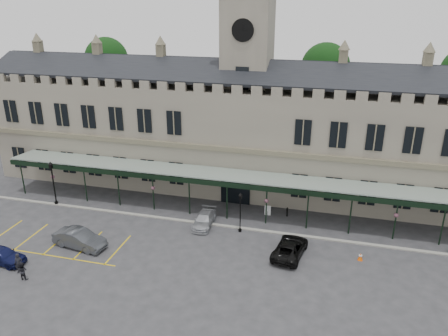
% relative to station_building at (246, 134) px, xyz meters
% --- Properties ---
extents(ground, '(140.00, 140.00, 0.00)m').
position_rel_station_building_xyz_m(ground, '(0.00, -15.91, -6.47)').
color(ground, '#2F2F32').
extents(station_building, '(60.00, 10.36, 17.30)m').
position_rel_station_building_xyz_m(station_building, '(0.00, 0.00, 0.00)').
color(station_building, slate).
rests_on(station_building, ground).
extents(clock_tower, '(5.60, 5.60, 24.80)m').
position_rel_station_building_xyz_m(clock_tower, '(0.00, 0.09, 6.64)').
color(clock_tower, slate).
rests_on(clock_tower, ground).
extents(canopy, '(50.00, 4.10, 4.30)m').
position_rel_station_building_xyz_m(canopy, '(0.00, -8.45, -4.06)').
color(canopy, '#8C9E93').
rests_on(canopy, ground).
extents(kerb, '(60.00, 0.40, 0.12)m').
position_rel_station_building_xyz_m(kerb, '(0.00, -10.41, -6.41)').
color(kerb, gray).
rests_on(kerb, ground).
extents(parking_markings, '(16.00, 6.00, 0.01)m').
position_rel_station_building_xyz_m(parking_markings, '(-14.00, -17.41, -6.47)').
color(parking_markings, gold).
rests_on(parking_markings, ground).
extents(tree_behind_left, '(6.00, 6.00, 16.00)m').
position_rel_station_building_xyz_m(tree_behind_left, '(-22.00, 9.09, 6.35)').
color(tree_behind_left, '#332314').
rests_on(tree_behind_left, ground).
extents(tree_behind_mid, '(6.00, 6.00, 16.00)m').
position_rel_station_building_xyz_m(tree_behind_mid, '(8.00, 9.09, 6.35)').
color(tree_behind_mid, '#332314').
rests_on(tree_behind_mid, ground).
extents(lamp_post_left, '(0.48, 0.48, 5.02)m').
position_rel_station_building_xyz_m(lamp_post_left, '(-18.78, -10.31, -3.49)').
color(lamp_post_left, black).
rests_on(lamp_post_left, ground).
extents(lamp_post_mid, '(0.39, 0.39, 4.11)m').
position_rel_station_building_xyz_m(lamp_post_mid, '(1.87, -10.97, -4.03)').
color(lamp_post_mid, black).
rests_on(lamp_post_mid, ground).
extents(traffic_cone, '(0.43, 0.43, 0.68)m').
position_rel_station_building_xyz_m(traffic_cone, '(12.96, -13.13, -6.13)').
color(traffic_cone, '#EB5507').
rests_on(traffic_cone, ground).
extents(sign_board, '(0.63, 0.05, 1.09)m').
position_rel_station_building_xyz_m(sign_board, '(3.89, -6.93, -5.94)').
color(sign_board, black).
rests_on(sign_board, ground).
extents(bollard_left, '(0.15, 0.15, 0.87)m').
position_rel_station_building_xyz_m(bollard_left, '(-0.52, -6.73, -6.03)').
color(bollard_left, black).
rests_on(bollard_left, ground).
extents(bollard_right, '(0.17, 0.17, 0.96)m').
position_rel_station_building_xyz_m(bollard_right, '(5.87, -6.64, -5.99)').
color(bollard_right, black).
rests_on(bollard_right, ground).
extents(car_left_a, '(4.36, 2.08, 1.44)m').
position_rel_station_building_xyz_m(car_left_a, '(-16.51, -21.22, -5.75)').
color(car_left_a, '#0D123D').
rests_on(car_left_a, ground).
extents(car_left_b, '(5.18, 2.46, 1.64)m').
position_rel_station_building_xyz_m(car_left_b, '(-11.50, -17.34, -5.65)').
color(car_left_b, '#3D4045').
rests_on(car_left_b, ground).
extents(car_taxi, '(1.88, 4.34, 1.24)m').
position_rel_station_building_xyz_m(car_taxi, '(-1.83, -10.62, -5.85)').
color(car_taxi, '#A5A7AD').
rests_on(car_taxi, ground).
extents(car_van, '(3.13, 5.36, 1.40)m').
position_rel_station_building_xyz_m(car_van, '(7.00, -13.85, -5.77)').
color(car_van, black).
rests_on(car_van, ground).
extents(person_a, '(0.75, 0.63, 1.77)m').
position_rel_station_building_xyz_m(person_a, '(-14.10, -22.13, -5.58)').
color(person_a, black).
rests_on(person_a, ground).
extents(person_b, '(0.79, 0.64, 1.53)m').
position_rel_station_building_xyz_m(person_b, '(-13.24, -22.79, -5.70)').
color(person_b, black).
rests_on(person_b, ground).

